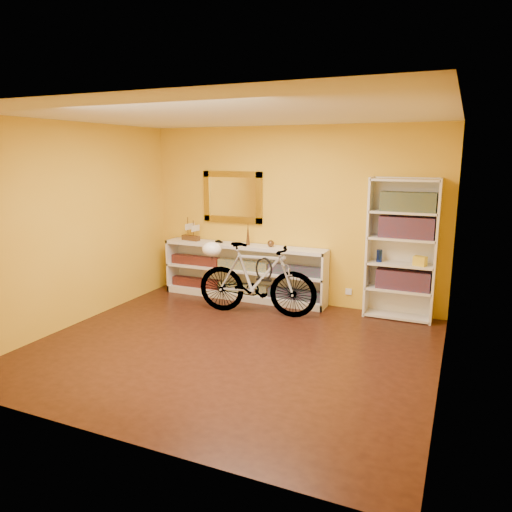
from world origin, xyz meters
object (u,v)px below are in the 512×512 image
at_px(console_unit, 244,272).
at_px(bookcase, 401,250).
at_px(bicycle, 257,279).
at_px(helmet, 212,249).

relative_size(console_unit, bookcase, 1.37).
relative_size(bookcase, bicycle, 1.10).
xyz_separation_m(bicycle, helmet, (-0.65, -0.09, 0.38)).
distance_m(bicycle, helmet, 0.76).
relative_size(console_unit, helmet, 9.42).
height_order(bookcase, bicycle, bookcase).
bearing_deg(console_unit, bicycle, -51.42).
height_order(console_unit, helmet, helmet).
relative_size(bookcase, helmet, 6.88).
bearing_deg(helmet, bookcase, 16.14).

